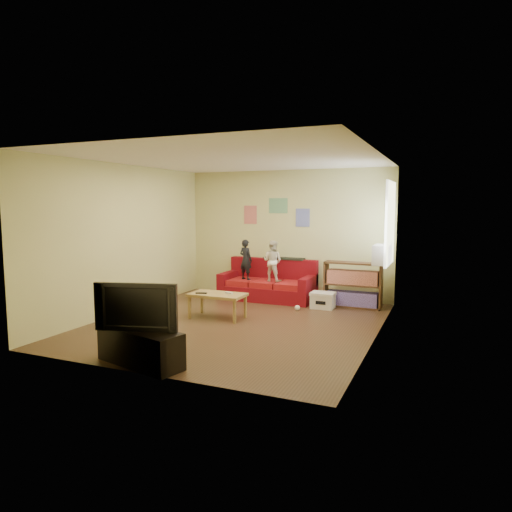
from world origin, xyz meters
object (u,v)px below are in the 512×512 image
at_px(sofa, 269,285).
at_px(bookshelf, 353,287).
at_px(television, 139,305).
at_px(coffee_table, 217,297).
at_px(file_box, 323,300).
at_px(child_b, 273,261).
at_px(tv_stand, 140,347).
at_px(child_a, 246,260).

relative_size(sofa, bookshelf, 1.78).
relative_size(sofa, television, 1.89).
distance_m(coffee_table, bookshelf, 2.69).
bearing_deg(file_box, coffee_table, -136.02).
distance_m(child_b, bookshelf, 1.69).
relative_size(file_box, tv_stand, 0.37).
xyz_separation_m(sofa, child_a, (-0.45, -0.17, 0.54)).
xyz_separation_m(child_a, television, (0.44, -4.15, -0.08)).
xyz_separation_m(child_a, bookshelf, (2.23, 0.09, -0.44)).
bearing_deg(file_box, sofa, 161.79).
relative_size(child_a, tv_stand, 0.70).
height_order(child_a, coffee_table, child_a).
bearing_deg(file_box, bookshelf, 34.85).
bearing_deg(child_a, television, 112.49).
xyz_separation_m(child_b, bookshelf, (1.63, 0.09, -0.44)).
bearing_deg(child_b, television, 94.43).
height_order(child_a, file_box, child_a).
relative_size(sofa, child_b, 2.31).
height_order(sofa, child_b, child_b).
bearing_deg(bookshelf, sofa, 177.62).
relative_size(child_a, file_box, 1.87).
bearing_deg(coffee_table, child_a, 97.54).
xyz_separation_m(sofa, bookshelf, (1.77, -0.07, 0.10)).
relative_size(sofa, tv_stand, 1.62).
height_order(coffee_table, file_box, coffee_table).
bearing_deg(sofa, file_box, -18.21).
relative_size(child_a, child_b, 1.00).
xyz_separation_m(bookshelf, television, (-1.78, -4.24, 0.36)).
xyz_separation_m(sofa, television, (-0.01, -4.32, 0.46)).
bearing_deg(sofa, television, -90.15).
bearing_deg(coffee_table, child_b, 77.61).
distance_m(bookshelf, tv_stand, 4.61).
xyz_separation_m(sofa, coffee_table, (-0.23, -1.87, 0.09)).
relative_size(bookshelf, television, 1.06).
bearing_deg(child_a, child_b, -163.57).
bearing_deg(child_a, tv_stand, 112.49).
distance_m(file_box, tv_stand, 4.10).
xyz_separation_m(coffee_table, bookshelf, (2.00, 1.80, 0.02)).
distance_m(sofa, file_box, 1.35).
bearing_deg(file_box, child_a, 171.66).
xyz_separation_m(coffee_table, tv_stand, (0.22, -2.45, -0.15)).
xyz_separation_m(bookshelf, file_box, (-0.50, -0.35, -0.23)).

